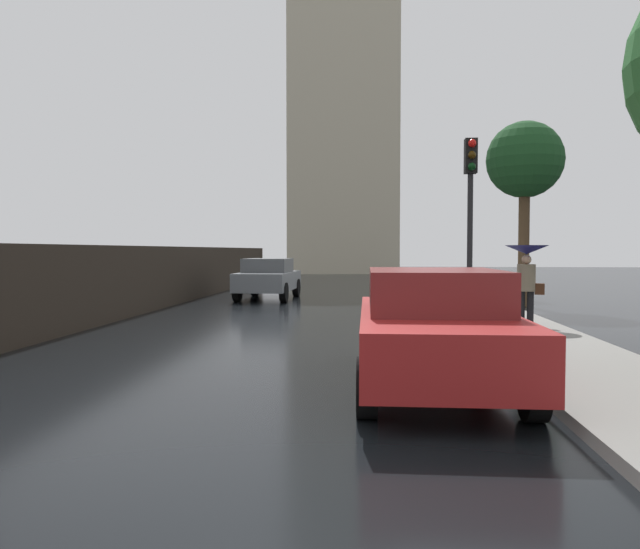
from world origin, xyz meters
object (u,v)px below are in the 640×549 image
pedestrian_with_umbrella_near (527,265)px  car_grey_far_ahead (268,278)px  car_red_mid_road (434,327)px  traffic_light (470,195)px  street_tree_mid (525,162)px

pedestrian_with_umbrella_near → car_grey_far_ahead: bearing=144.1°
car_grey_far_ahead → pedestrian_with_umbrella_near: pedestrian_with_umbrella_near is taller
car_red_mid_road → traffic_light: bearing=76.0°
pedestrian_with_umbrella_near → traffic_light: bearing=-173.8°
car_grey_far_ahead → street_tree_mid: (8.48, -2.11, 3.75)m
car_grey_far_ahead → traffic_light: traffic_light is taller
street_tree_mid → car_red_mid_road: bearing=-109.1°
car_grey_far_ahead → pedestrian_with_umbrella_near: bearing=132.6°
car_red_mid_road → pedestrian_with_umbrella_near: pedestrian_with_umbrella_near is taller
car_grey_far_ahead → traffic_light: 10.24m
car_grey_far_ahead → traffic_light: size_ratio=1.00×
traffic_light → street_tree_mid: (2.64, 6.00, 1.55)m
traffic_light → car_red_mid_road: bearing=-103.7°
car_red_mid_road → traffic_light: size_ratio=1.09×
pedestrian_with_umbrella_near → street_tree_mid: (1.47, 6.16, 3.06)m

